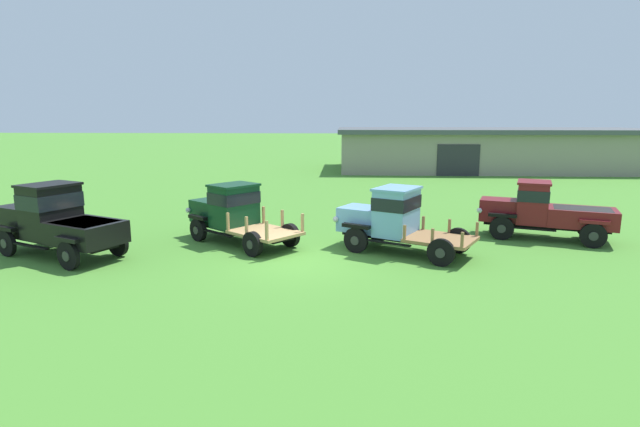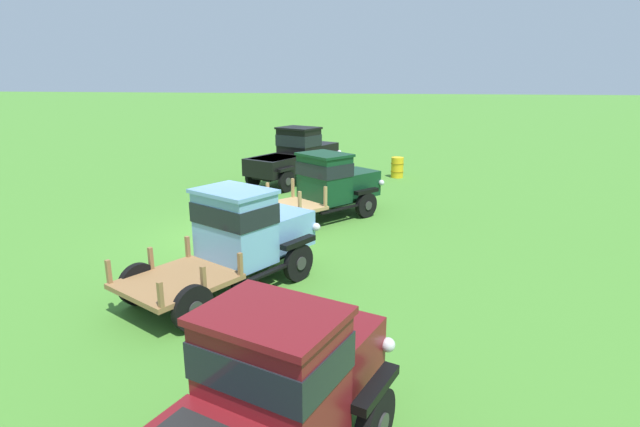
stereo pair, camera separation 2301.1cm
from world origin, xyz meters
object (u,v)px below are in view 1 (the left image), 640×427
(farm_shed, at_px, (492,149))
(vintage_truck_far_side, at_px, (543,210))
(oil_drum_beside_row, at_px, (75,215))
(vintage_truck_second_in_line, at_px, (232,212))
(vintage_truck_foreground_near, at_px, (55,220))
(vintage_truck_midrow_center, at_px, (392,218))

(farm_shed, height_order, vintage_truck_far_side, farm_shed)
(vintage_truck_far_side, relative_size, oil_drum_beside_row, 5.30)
(vintage_truck_far_side, xyz_separation_m, oil_drum_beside_row, (-18.50, 1.17, -0.60))
(vintage_truck_second_in_line, xyz_separation_m, vintage_truck_far_side, (11.44, 0.95, -0.02))
(vintage_truck_foreground_near, xyz_separation_m, oil_drum_beside_row, (-1.76, 4.30, -0.72))
(vintage_truck_second_in_line, height_order, vintage_truck_far_side, vintage_truck_far_side)
(farm_shed, xyz_separation_m, vintage_truck_foreground_near, (-21.77, -27.75, -0.58))
(oil_drum_beside_row, bearing_deg, vintage_truck_second_in_line, -16.73)
(vintage_truck_midrow_center, bearing_deg, vintage_truck_second_in_line, 169.50)
(vintage_truck_foreground_near, distance_m, vintage_truck_far_side, 17.03)
(vintage_truck_foreground_near, bearing_deg, vintage_truck_far_side, 10.59)
(vintage_truck_midrow_center, xyz_separation_m, vintage_truck_far_side, (5.77, 2.00, -0.08))
(vintage_truck_foreground_near, bearing_deg, farm_shed, 51.89)
(farm_shed, height_order, vintage_truck_foreground_near, farm_shed)
(vintage_truck_far_side, bearing_deg, vintage_truck_midrow_center, -160.90)
(vintage_truck_far_side, distance_m, oil_drum_beside_row, 18.55)
(vintage_truck_foreground_near, relative_size, vintage_truck_far_side, 1.06)
(vintage_truck_foreground_near, distance_m, oil_drum_beside_row, 4.70)
(vintage_truck_midrow_center, xyz_separation_m, oil_drum_beside_row, (-12.73, 3.17, -0.68))
(farm_shed, distance_m, vintage_truck_midrow_center, 28.74)
(farm_shed, bearing_deg, vintage_truck_far_side, -101.54)
(vintage_truck_second_in_line, relative_size, vintage_truck_far_side, 0.96)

